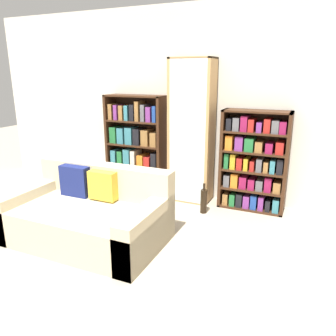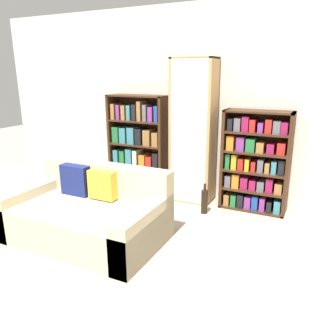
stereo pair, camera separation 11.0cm
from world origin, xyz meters
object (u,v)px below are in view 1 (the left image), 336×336
(bookshelf_right, at_px, (253,163))
(wine_bottle, at_px, (204,201))
(couch, at_px, (88,215))
(bookshelf_left, at_px, (136,147))
(display_cabinet, at_px, (192,132))

(bookshelf_right, relative_size, wine_bottle, 3.27)
(couch, bearing_deg, bookshelf_left, 99.46)
(bookshelf_right, distance_m, wine_bottle, 0.83)
(bookshelf_left, relative_size, wine_bottle, 3.63)
(display_cabinet, bearing_deg, wine_bottle, -50.67)
(display_cabinet, distance_m, wine_bottle, 0.97)
(bookshelf_right, bearing_deg, display_cabinet, -178.96)
(bookshelf_left, distance_m, display_cabinet, 0.95)
(bookshelf_left, bearing_deg, bookshelf_right, -0.02)
(display_cabinet, bearing_deg, bookshelf_right, 1.04)
(bookshelf_left, height_order, display_cabinet, display_cabinet)
(wine_bottle, bearing_deg, display_cabinet, 129.33)
(display_cabinet, bearing_deg, couch, -111.99)
(bookshelf_right, bearing_deg, wine_bottle, -142.20)
(bookshelf_left, height_order, bookshelf_right, bookshelf_left)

